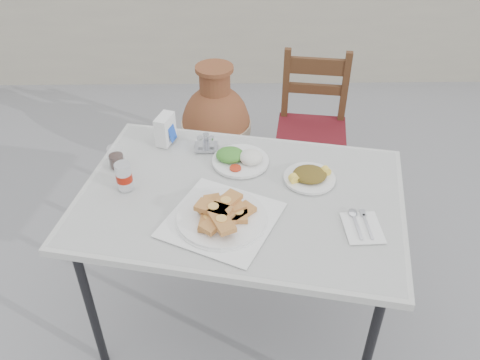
{
  "coord_description": "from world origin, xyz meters",
  "views": [
    {
      "loc": [
        -0.16,
        -1.67,
        2.06
      ],
      "look_at": [
        -0.13,
        -0.06,
        0.81
      ],
      "focal_mm": 38.0,
      "sensor_mm": 36.0,
      "label": 1
    }
  ],
  "objects_px": {
    "salad_rice_plate": "(240,158)",
    "terracotta_urn": "(216,127)",
    "soda_can": "(124,176)",
    "chair": "(311,129)",
    "pide_plate": "(221,213)",
    "napkin_holder": "(165,129)",
    "condiment_caddy": "(206,144)",
    "cola_glass": "(116,158)",
    "cafe_table": "(240,204)",
    "salad_chopped_plate": "(310,176)"
  },
  "relations": [
    {
      "from": "salad_chopped_plate",
      "to": "terracotta_urn",
      "type": "bearing_deg",
      "value": 110.92
    },
    {
      "from": "terracotta_urn",
      "to": "napkin_holder",
      "type": "bearing_deg",
      "value": -103.66
    },
    {
      "from": "salad_rice_plate",
      "to": "terracotta_urn",
      "type": "bearing_deg",
      "value": 97.89
    },
    {
      "from": "salad_chopped_plate",
      "to": "condiment_caddy",
      "type": "relative_size",
      "value": 2.09
    },
    {
      "from": "salad_rice_plate",
      "to": "soda_can",
      "type": "relative_size",
      "value": 2.1
    },
    {
      "from": "cafe_table",
      "to": "condiment_caddy",
      "type": "distance_m",
      "value": 0.36
    },
    {
      "from": "cafe_table",
      "to": "chair",
      "type": "relative_size",
      "value": 1.58
    },
    {
      "from": "cafe_table",
      "to": "soda_can",
      "type": "xyz_separation_m",
      "value": [
        -0.46,
        0.05,
        0.11
      ]
    },
    {
      "from": "pide_plate",
      "to": "soda_can",
      "type": "bearing_deg",
      "value": 152.97
    },
    {
      "from": "chair",
      "to": "cola_glass",
      "type": "bearing_deg",
      "value": -132.04
    },
    {
      "from": "chair",
      "to": "salad_rice_plate",
      "type": "bearing_deg",
      "value": -111.08
    },
    {
      "from": "chair",
      "to": "terracotta_urn",
      "type": "bearing_deg",
      "value": 167.86
    },
    {
      "from": "salad_rice_plate",
      "to": "pide_plate",
      "type": "bearing_deg",
      "value": -101.33
    },
    {
      "from": "pide_plate",
      "to": "chair",
      "type": "relative_size",
      "value": 0.56
    },
    {
      "from": "salad_chopped_plate",
      "to": "cola_glass",
      "type": "xyz_separation_m",
      "value": [
        -0.81,
        0.1,
        0.02
      ]
    },
    {
      "from": "cafe_table",
      "to": "chair",
      "type": "bearing_deg",
      "value": 66.0
    },
    {
      "from": "condiment_caddy",
      "to": "salad_rice_plate",
      "type": "bearing_deg",
      "value": -35.76
    },
    {
      "from": "salad_chopped_plate",
      "to": "soda_can",
      "type": "relative_size",
      "value": 1.83
    },
    {
      "from": "pide_plate",
      "to": "terracotta_urn",
      "type": "relative_size",
      "value": 0.66
    },
    {
      "from": "soda_can",
      "to": "chair",
      "type": "bearing_deg",
      "value": 46.0
    },
    {
      "from": "condiment_caddy",
      "to": "pide_plate",
      "type": "bearing_deg",
      "value": -81.04
    },
    {
      "from": "cola_glass",
      "to": "pide_plate",
      "type": "bearing_deg",
      "value": -37.61
    },
    {
      "from": "cola_glass",
      "to": "chair",
      "type": "distance_m",
      "value": 1.28
    },
    {
      "from": "salad_rice_plate",
      "to": "chair",
      "type": "distance_m",
      "value": 0.94
    },
    {
      "from": "pide_plate",
      "to": "napkin_holder",
      "type": "bearing_deg",
      "value": 115.81
    },
    {
      "from": "napkin_holder",
      "to": "terracotta_urn",
      "type": "distance_m",
      "value": 0.97
    },
    {
      "from": "salad_rice_plate",
      "to": "napkin_holder",
      "type": "distance_m",
      "value": 0.37
    },
    {
      "from": "cafe_table",
      "to": "condiment_caddy",
      "type": "height_order",
      "value": "condiment_caddy"
    },
    {
      "from": "salad_rice_plate",
      "to": "napkin_holder",
      "type": "xyz_separation_m",
      "value": [
        -0.33,
        0.17,
        0.04
      ]
    },
    {
      "from": "salad_rice_plate",
      "to": "salad_chopped_plate",
      "type": "relative_size",
      "value": 1.15
    },
    {
      "from": "cafe_table",
      "to": "napkin_holder",
      "type": "relative_size",
      "value": 10.73
    },
    {
      "from": "salad_chopped_plate",
      "to": "napkin_holder",
      "type": "distance_m",
      "value": 0.68
    },
    {
      "from": "condiment_caddy",
      "to": "terracotta_urn",
      "type": "height_order",
      "value": "condiment_caddy"
    },
    {
      "from": "cola_glass",
      "to": "chair",
      "type": "relative_size",
      "value": 0.11
    },
    {
      "from": "cola_glass",
      "to": "condiment_caddy",
      "type": "xyz_separation_m",
      "value": [
        0.37,
        0.13,
        -0.02
      ]
    },
    {
      "from": "pide_plate",
      "to": "napkin_holder",
      "type": "distance_m",
      "value": 0.59
    },
    {
      "from": "condiment_caddy",
      "to": "chair",
      "type": "relative_size",
      "value": 0.11
    },
    {
      "from": "salad_chopped_plate",
      "to": "napkin_holder",
      "type": "relative_size",
      "value": 1.61
    },
    {
      "from": "pide_plate",
      "to": "salad_rice_plate",
      "type": "bearing_deg",
      "value": 78.67
    },
    {
      "from": "pide_plate",
      "to": "cola_glass",
      "type": "distance_m",
      "value": 0.57
    },
    {
      "from": "napkin_holder",
      "to": "soda_can",
      "type": "bearing_deg",
      "value": -92.13
    },
    {
      "from": "soda_can",
      "to": "condiment_caddy",
      "type": "relative_size",
      "value": 1.14
    },
    {
      "from": "terracotta_urn",
      "to": "condiment_caddy",
      "type": "bearing_deg",
      "value": -90.9
    },
    {
      "from": "condiment_caddy",
      "to": "soda_can",
      "type": "bearing_deg",
      "value": -138.6
    },
    {
      "from": "terracotta_urn",
      "to": "cafe_table",
      "type": "bearing_deg",
      "value": -83.55
    },
    {
      "from": "soda_can",
      "to": "napkin_holder",
      "type": "height_order",
      "value": "napkin_holder"
    },
    {
      "from": "cola_glass",
      "to": "chair",
      "type": "bearing_deg",
      "value": 39.28
    },
    {
      "from": "salad_rice_plate",
      "to": "cola_glass",
      "type": "bearing_deg",
      "value": -177.47
    },
    {
      "from": "condiment_caddy",
      "to": "chair",
      "type": "xyz_separation_m",
      "value": [
        0.58,
        0.65,
        -0.34
      ]
    },
    {
      "from": "terracotta_urn",
      "to": "chair",
      "type": "bearing_deg",
      "value": -20.82
    }
  ]
}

